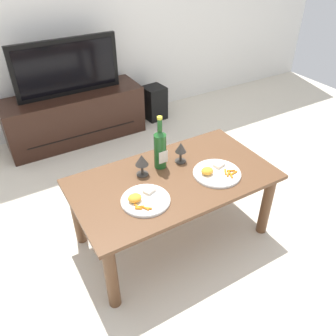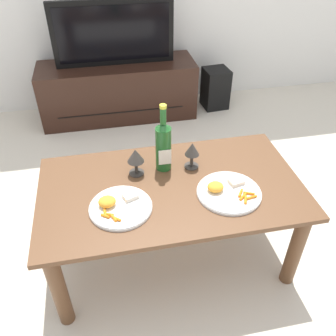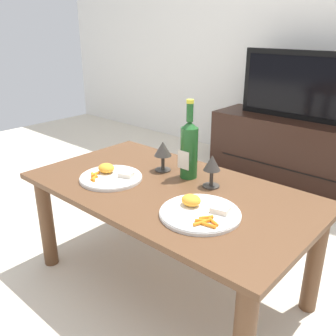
% 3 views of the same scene
% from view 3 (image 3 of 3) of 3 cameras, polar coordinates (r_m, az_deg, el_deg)
% --- Properties ---
extents(ground_plane, '(6.40, 6.40, 0.00)m').
position_cam_3_polar(ground_plane, '(1.84, 0.06, -17.35)').
color(ground_plane, beige).
extents(dining_table, '(1.25, 0.69, 0.50)m').
position_cam_3_polar(dining_table, '(1.61, 0.07, -5.85)').
color(dining_table, brown).
rests_on(dining_table, ground_plane).
extents(tv_stand, '(1.31, 0.43, 0.48)m').
position_cam_3_polar(tv_stand, '(3.04, 19.06, 2.78)').
color(tv_stand, black).
rests_on(tv_stand, ground_plane).
extents(tv_screen, '(0.96, 0.05, 0.50)m').
position_cam_3_polar(tv_screen, '(2.93, 20.20, 11.85)').
color(tv_screen, black).
rests_on(tv_screen, tv_stand).
extents(wine_bottle, '(0.08, 0.08, 0.35)m').
position_cam_3_polar(wine_bottle, '(1.63, 3.29, 3.20)').
color(wine_bottle, '#1E5923').
rests_on(wine_bottle, dining_table).
extents(goblet_left, '(0.08, 0.08, 0.14)m').
position_cam_3_polar(goblet_left, '(1.72, -0.81, 2.72)').
color(goblet_left, '#38332D').
rests_on(goblet_left, dining_table).
extents(goblet_right, '(0.07, 0.07, 0.14)m').
position_cam_3_polar(goblet_right, '(1.55, 6.83, 0.42)').
color(goblet_right, '#38332D').
rests_on(goblet_right, dining_table).
extents(dinner_plate_left, '(0.28, 0.28, 0.05)m').
position_cam_3_polar(dinner_plate_left, '(1.67, -8.88, -1.25)').
color(dinner_plate_left, white).
rests_on(dinner_plate_left, dining_table).
extents(dinner_plate_right, '(0.30, 0.30, 0.05)m').
position_cam_3_polar(dinner_plate_right, '(1.36, 4.96, -6.75)').
color(dinner_plate_right, white).
rests_on(dinner_plate_right, dining_table).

